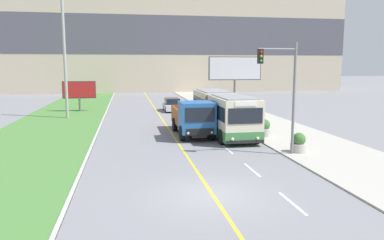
% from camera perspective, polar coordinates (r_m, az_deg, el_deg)
% --- Properties ---
extents(ground_plane, '(300.00, 300.00, 0.00)m').
position_cam_1_polar(ground_plane, '(15.29, 3.16, -11.33)').
color(ground_plane, slate).
extents(lane_marking_centre, '(2.88, 140.00, 0.01)m').
position_cam_1_polar(lane_marking_centre, '(16.69, 3.12, -9.60)').
color(lane_marking_centre, gold).
rests_on(lane_marking_centre, ground_plane).
extents(apartment_block_background, '(80.00, 8.04, 20.37)m').
position_cam_1_polar(apartment_block_background, '(74.70, -7.52, 12.15)').
color(apartment_block_background, '#BCAD93').
rests_on(apartment_block_background, ground_plane).
extents(city_bus, '(2.68, 11.68, 3.03)m').
position_cam_1_polar(city_bus, '(29.03, 4.64, 1.19)').
color(city_bus, beige).
rests_on(city_bus, ground_plane).
extents(dump_truck, '(2.42, 6.92, 2.65)m').
position_cam_1_polar(dump_truck, '(26.78, 0.34, 0.14)').
color(dump_truck, black).
rests_on(dump_truck, ground_plane).
extents(car_distant, '(1.80, 4.30, 1.45)m').
position_cam_1_polar(car_distant, '(42.45, -3.04, 2.31)').
color(car_distant, silver).
rests_on(car_distant, ground_plane).
extents(utility_pole_far, '(1.80, 0.28, 11.21)m').
position_cam_1_polar(utility_pole_far, '(38.37, -18.81, 8.68)').
color(utility_pole_far, '#9E9E99').
rests_on(utility_pole_far, ground_plane).
extents(traffic_light_mast, '(2.28, 0.32, 6.43)m').
position_cam_1_polar(traffic_light_mast, '(21.67, 13.88, 5.25)').
color(traffic_light_mast, slate).
rests_on(traffic_light_mast, ground_plane).
extents(billboard_large, '(5.83, 0.24, 6.07)m').
position_cam_1_polar(billboard_large, '(41.20, 6.56, 7.57)').
color(billboard_large, '#59595B').
rests_on(billboard_large, ground_plane).
extents(billboard_small, '(3.60, 0.24, 3.39)m').
position_cam_1_polar(billboard_small, '(43.53, -16.82, 4.31)').
color(billboard_small, '#59595B').
rests_on(billboard_small, ground_plane).
extents(planter_round_near, '(0.97, 0.97, 1.15)m').
position_cam_1_polar(planter_round_near, '(22.89, 15.96, -3.46)').
color(planter_round_near, '#B7B2A8').
rests_on(planter_round_near, sidewalk_right).
extents(planter_round_second, '(0.99, 0.99, 1.23)m').
position_cam_1_polar(planter_round_second, '(27.37, 11.00, -1.32)').
color(planter_round_second, '#B7B2A8').
rests_on(planter_round_second, sidewalk_right).
extents(planter_round_third, '(0.91, 0.91, 1.15)m').
position_cam_1_polar(planter_round_third, '(32.14, 8.09, 0.12)').
color(planter_round_third, '#B7B2A8').
rests_on(planter_round_third, sidewalk_right).
extents(planter_round_far, '(0.93, 0.93, 1.12)m').
position_cam_1_polar(planter_round_far, '(36.93, 5.66, 1.20)').
color(planter_round_far, '#B7B2A8').
rests_on(planter_round_far, sidewalk_right).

